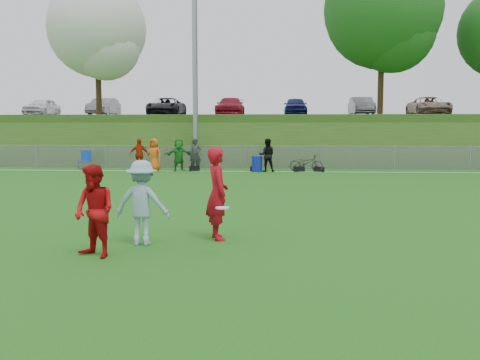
# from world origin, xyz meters

# --- Properties ---
(ground) EXTENTS (120.00, 120.00, 0.00)m
(ground) POSITION_xyz_m (0.00, 0.00, 0.00)
(ground) COLOR #235C13
(ground) RESTS_ON ground
(sideline_far) EXTENTS (60.00, 0.10, 0.01)m
(sideline_far) POSITION_xyz_m (0.00, 18.00, 0.01)
(sideline_far) COLOR white
(sideline_far) RESTS_ON ground
(fence) EXTENTS (58.00, 0.06, 1.30)m
(fence) POSITION_xyz_m (0.00, 20.00, 0.65)
(fence) COLOR gray
(fence) RESTS_ON ground
(light_pole) EXTENTS (1.20, 0.40, 12.15)m
(light_pole) POSITION_xyz_m (-3.00, 20.80, 6.71)
(light_pole) COLOR gray
(light_pole) RESTS_ON ground
(berm) EXTENTS (120.00, 18.00, 3.00)m
(berm) POSITION_xyz_m (0.00, 31.00, 1.50)
(berm) COLOR #244B15
(berm) RESTS_ON ground
(parking_lot) EXTENTS (120.00, 12.00, 0.10)m
(parking_lot) POSITION_xyz_m (0.00, 33.00, 3.05)
(parking_lot) COLOR black
(parking_lot) RESTS_ON berm
(tree_white_flowering) EXTENTS (6.30, 6.30, 8.78)m
(tree_white_flowering) POSITION_xyz_m (-9.84, 24.92, 8.32)
(tree_white_flowering) COLOR black
(tree_white_flowering) RESTS_ON berm
(tree_green_near) EXTENTS (7.14, 7.14, 9.95)m
(tree_green_near) POSITION_xyz_m (8.16, 24.42, 9.03)
(tree_green_near) COLOR black
(tree_green_near) RESTS_ON berm
(car_row) EXTENTS (32.04, 5.18, 1.44)m
(car_row) POSITION_xyz_m (-1.17, 32.00, 3.82)
(car_row) COLOR white
(car_row) RESTS_ON parking_lot
(spectator_row) EXTENTS (7.63, 1.07, 1.69)m
(spectator_row) POSITION_xyz_m (-2.96, 18.00, 0.85)
(spectator_row) COLOR #B42D0C
(spectator_row) RESTS_ON ground
(gear_bags) EXTENTS (7.04, 0.38, 0.26)m
(gear_bags) POSITION_xyz_m (1.12, 18.10, 0.13)
(gear_bags) COLOR black
(gear_bags) RESTS_ON ground
(player_red_left) EXTENTS (0.66, 0.81, 1.91)m
(player_red_left) POSITION_xyz_m (0.44, 1.39, 0.95)
(player_red_left) COLOR #AC0B17
(player_red_left) RESTS_ON ground
(player_red_center) EXTENTS (1.02, 0.95, 1.66)m
(player_red_center) POSITION_xyz_m (-1.56, -0.28, 0.83)
(player_red_center) COLOR #B30C0F
(player_red_center) RESTS_ON ground
(player_blue) EXTENTS (1.13, 0.70, 1.67)m
(player_blue) POSITION_xyz_m (-0.98, 0.78, 0.84)
(player_blue) COLOR #8EB4C5
(player_blue) RESTS_ON ground
(frisbee) EXTENTS (0.24, 0.24, 0.02)m
(frisbee) POSITION_xyz_m (0.71, -0.19, 0.90)
(frisbee) COLOR white
(frisbee) RESTS_ON ground
(recycling_bin) EXTENTS (0.70, 0.70, 0.81)m
(recycling_bin) POSITION_xyz_m (0.62, 17.91, 0.40)
(recycling_bin) COLOR #0E1F97
(recycling_bin) RESTS_ON ground
(camp_chair) EXTENTS (0.57, 0.59, 1.03)m
(camp_chair) POSITION_xyz_m (-8.78, 18.83, 0.30)
(camp_chair) COLOR #0F3CAD
(camp_chair) RESTS_ON ground
(bicycle) EXTENTS (1.82, 1.02, 0.91)m
(bicycle) POSITION_xyz_m (3.15, 18.19, 0.45)
(bicycle) COLOR #2C2C2E
(bicycle) RESTS_ON ground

